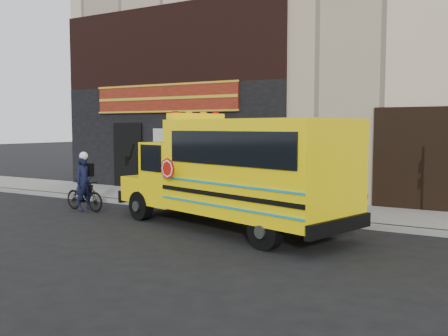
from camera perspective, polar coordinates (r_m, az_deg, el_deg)
name	(u,v)px	position (r m, az deg, el deg)	size (l,w,h in m)	color
ground	(195,233)	(12.22, -3.28, -7.40)	(120.00, 120.00, 0.00)	black
curb	(246,214)	(14.40, 2.48, -5.24)	(40.00, 0.20, 0.15)	gray
sidewalk	(268,206)	(15.72, 5.04, -4.40)	(40.00, 3.00, 0.15)	gray
building	(334,41)	(21.75, 12.45, 14.04)	(20.00, 10.70, 12.00)	beige
school_bus	(238,170)	(12.24, 1.58, -0.23)	(7.22, 3.99, 2.92)	black
bicycle	(84,195)	(15.88, -15.68, -3.00)	(0.45, 1.59, 0.96)	black
cyclist	(84,184)	(15.74, -15.68, -1.79)	(0.60, 0.40, 1.65)	black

